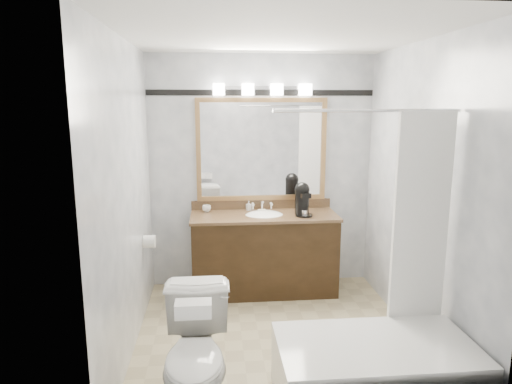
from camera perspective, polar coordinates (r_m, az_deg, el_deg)
The scene contains 13 objects.
room at distance 3.69m, azimuth 2.79°, elevation -0.64°, with size 2.42×2.62×2.52m.
vanity at distance 4.88m, azimuth 1.00°, elevation -7.47°, with size 1.53×0.58×0.97m.
mirror at distance 4.91m, azimuth 0.70°, elevation 5.30°, with size 1.40×0.04×1.10m.
vanity_light_bar at distance 4.83m, azimuth 0.79°, elevation 12.72°, with size 1.02×0.14×0.12m.
accent_stripe at distance 4.90m, azimuth 0.71°, elevation 12.31°, with size 2.40×0.01×0.06m, color black.
bathtub at distance 3.36m, azimuth 14.94°, elevation -20.11°, with size 1.30×0.75×1.96m.
tp_roll at distance 4.48m, azimuth -13.19°, elevation -6.04°, with size 0.12×0.12×0.11m, color white.
toilet at distance 3.13m, azimuth -7.43°, elevation -19.85°, with size 0.45×0.78×0.80m, color white.
tissue_box at distance 2.72m, azimuth -7.84°, elevation -14.26°, with size 0.21×0.11×0.09m, color white.
coffee_maker at distance 4.73m, azimuth 5.81°, elevation -0.79°, with size 0.18×0.22×0.34m.
cup_left at distance 4.90m, azimuth -6.19°, elevation -2.07°, with size 0.09×0.09×0.07m, color white.
soap_bottle_a at distance 4.94m, azimuth -0.92°, elevation -1.72°, with size 0.05×0.05×0.10m, color white.
soap_bar at distance 4.88m, azimuth 0.74°, elevation -2.35°, with size 0.08×0.05×0.02m, color beige.
Camera 1 is at (-0.52, -3.58, 2.01)m, focal length 32.00 mm.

